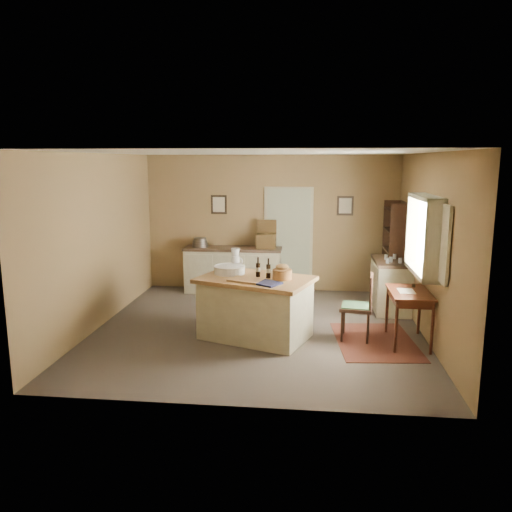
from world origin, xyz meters
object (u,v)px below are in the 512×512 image
Objects in this scene: writing_desk at (409,298)px; right_cabinet at (391,285)px; shelving_unit at (396,253)px; desk_chair at (356,308)px; sideboard at (233,268)px; work_island at (255,306)px.

right_cabinet reaches higher than writing_desk.
desk_chair is at bearing -113.22° from shelving_unit.
shelving_unit is (3.07, -0.42, 0.45)m from sideboard.
work_island is 0.99× the size of shelving_unit.
work_island is 2.04× the size of writing_desk.
writing_desk is 0.49× the size of shelving_unit.
work_island is 2.22m from writing_desk.
work_island is at bearing -74.35° from sideboard.
work_island is at bearing -168.90° from desk_chair.
sideboard reaches higher than writing_desk.
work_island is at bearing -179.99° from writing_desk.
writing_desk is at bearing 19.89° from work_island.
work_island is 1.92× the size of desk_chair.
sideboard is 1.78× the size of right_cabinet.
right_cabinet is 0.58× the size of shelving_unit.
desk_chair is at bearing -115.27° from right_cabinet.
shelving_unit is at bearing 86.00° from writing_desk.
desk_chair is 2.28m from shelving_unit.
desk_chair is (2.19, -2.47, -0.00)m from sideboard.
work_island reaches higher than sideboard.
work_island is at bearing -137.82° from shelving_unit.
writing_desk is at bearing -89.99° from right_cabinet.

